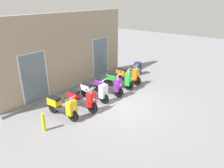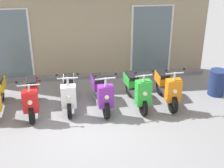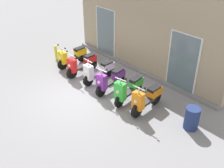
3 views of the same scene
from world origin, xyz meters
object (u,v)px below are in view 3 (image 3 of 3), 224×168
scooter_red (82,64)px  scooter_purple (110,80)px  trash_bin (192,118)px  scooter_green (128,89)px  curb_bollard (56,53)px  scooter_white (99,71)px  scooter_orange (147,99)px  scooter_yellow (72,56)px

scooter_red → scooter_purple: bearing=0.6°
scooter_red → trash_bin: (5.20, 0.43, -0.09)m
scooter_green → curb_bollard: bearing=-178.8°
scooter_green → scooter_white: bearing=176.3°
scooter_orange → scooter_red: bearing=-178.9°
scooter_purple → curb_bollard: size_ratio=2.30×
scooter_red → scooter_white: 0.97m
scooter_red → scooter_white: size_ratio=1.00×
scooter_white → scooter_purple: (0.86, -0.13, 0.01)m
scooter_yellow → scooter_white: (1.88, -0.00, 0.00)m
scooter_purple → scooter_orange: bearing=1.6°
scooter_green → scooter_red: bearing=-179.4°
scooter_yellow → scooter_green: bearing=-1.9°
scooter_yellow → scooter_red: bearing=-9.2°
scooter_white → scooter_orange: scooter_orange is taller
scooter_green → scooter_orange: bearing=2.8°
scooter_white → scooter_green: bearing=-3.7°
scooter_red → trash_bin: bearing=4.8°
scooter_yellow → scooter_green: (3.70, -0.12, 0.04)m
scooter_yellow → scooter_green: scooter_green is taller
scooter_red → scooter_green: bearing=0.6°
scooter_orange → curb_bollard: 5.59m
scooter_yellow → scooter_red: scooter_red is taller
scooter_green → trash_bin: 2.46m
scooter_white → curb_bollard: size_ratio=2.31×
trash_bin → scooter_red: bearing=-175.2°
scooter_yellow → scooter_white: bearing=-0.1°
scooter_red → scooter_orange: scooter_orange is taller
curb_bollard → scooter_green: bearing=1.2°
scooter_yellow → scooter_orange: bearing=-1.0°
scooter_green → scooter_yellow: bearing=178.1°
scooter_purple → trash_bin: 3.40m
curb_bollard → scooter_white: bearing=4.2°
scooter_red → scooter_orange: size_ratio=1.04×
scooter_orange → curb_bollard: (-5.59, -0.14, -0.13)m
scooter_white → trash_bin: scooter_white is taller
scooter_yellow → trash_bin: bearing=2.7°
scooter_red → scooter_purple: 1.82m
scooter_white → trash_bin: size_ratio=2.14×
scooter_white → trash_bin: 4.25m
scooter_purple → scooter_orange: size_ratio=1.04×
scooter_red → scooter_orange: (3.62, 0.07, 0.02)m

